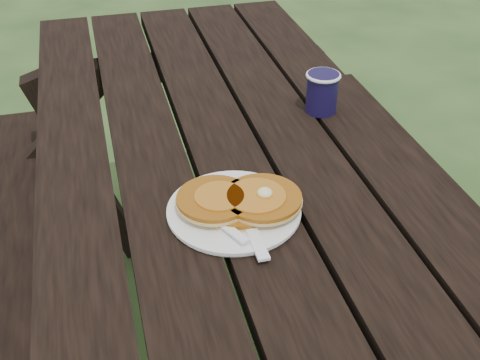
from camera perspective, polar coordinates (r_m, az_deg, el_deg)
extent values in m
cube|color=black|center=(1.20, -0.84, 1.07)|extent=(0.75, 1.80, 0.04)
cube|color=black|center=(1.58, 19.23, -5.16)|extent=(0.25, 1.80, 0.04)
cylinder|color=white|center=(1.05, -0.58, -2.96)|extent=(0.26, 0.26, 0.01)
cylinder|color=#A15B12|center=(1.05, -0.19, -2.36)|extent=(0.13, 0.13, 0.01)
cylinder|color=#A15B12|center=(1.04, -2.44, -1.82)|extent=(0.13, 0.13, 0.01)
cylinder|color=#A15B12|center=(1.04, 2.13, -1.75)|extent=(0.14, 0.14, 0.01)
cylinder|color=#A15D17|center=(1.04, 1.55, -1.45)|extent=(0.10, 0.10, 0.00)
ellipsoid|color=#F4E59E|center=(1.03, 2.37, -1.21)|extent=(0.03, 0.03, 0.02)
cube|color=white|center=(1.01, 0.89, -4.25)|extent=(0.02, 0.18, 0.00)
cylinder|color=#130D33|center=(1.36, 7.78, 8.21)|extent=(0.07, 0.07, 0.09)
torus|color=white|center=(1.34, 7.92, 9.80)|extent=(0.08, 0.08, 0.01)
cylinder|color=black|center=(1.34, 7.92, 9.73)|extent=(0.06, 0.06, 0.01)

